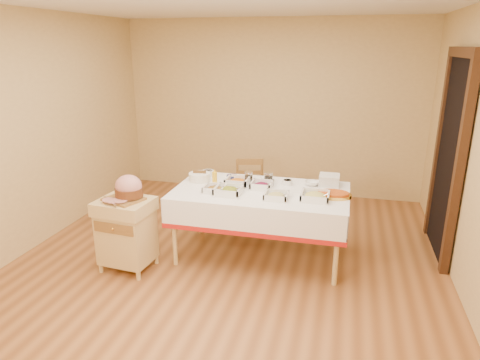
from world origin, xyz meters
name	(u,v)px	position (x,y,z in m)	size (l,w,h in m)	color
room_shell	(225,144)	(0.00, 0.00, 1.30)	(5.00, 5.00, 5.00)	#995D2F
doorway	(450,155)	(2.20, 0.90, 1.11)	(0.09, 1.10, 2.20)	black
dining_table	(261,204)	(0.30, 0.30, 0.60)	(1.82, 1.02, 0.76)	#D6B876
butcher_cart	(126,230)	(-0.96, -0.31, 0.43)	(0.57, 0.49, 0.75)	#D6B876
dining_chair	(250,191)	(-0.02, 1.16, 0.43)	(0.45, 0.43, 0.83)	olive
ham_on_board	(128,189)	(-0.92, -0.27, 0.86)	(0.38, 0.37, 0.25)	olive
serving_dish_a	(215,189)	(-0.16, 0.14, 0.79)	(0.22, 0.22, 0.09)	silver
serving_dish_b	(228,190)	(0.00, 0.11, 0.80)	(0.27, 0.27, 0.11)	silver
serving_dish_c	(276,196)	(0.50, 0.08, 0.79)	(0.23, 0.23, 0.09)	silver
serving_dish_d	(315,196)	(0.88, 0.16, 0.79)	(0.28, 0.28, 0.10)	silver
serving_dish_e	(238,182)	(0.02, 0.41, 0.80)	(0.26, 0.25, 0.12)	silver
serving_dish_f	(261,185)	(0.29, 0.37, 0.79)	(0.23, 0.22, 0.11)	silver
small_bowl_left	(208,172)	(-0.41, 0.67, 0.79)	(0.13, 0.13, 0.06)	silver
small_bowl_mid	(232,177)	(-0.08, 0.57, 0.79)	(0.13, 0.13, 0.05)	navy
small_bowl_right	(287,182)	(0.55, 0.54, 0.79)	(0.11, 0.11, 0.06)	silver
bowl_white_imported	(267,179)	(0.30, 0.64, 0.78)	(0.15, 0.15, 0.04)	silver
bowl_small_imported	(312,183)	(0.81, 0.59, 0.78)	(0.15, 0.15, 0.05)	silver
preserve_jar_left	(249,178)	(0.11, 0.53, 0.81)	(0.09, 0.09, 0.12)	silver
preserve_jar_right	(268,179)	(0.34, 0.54, 0.82)	(0.10, 0.10, 0.13)	silver
mustard_bottle	(215,178)	(-0.23, 0.37, 0.84)	(0.05, 0.05, 0.17)	gold
bread_basket	(200,177)	(-0.43, 0.45, 0.81)	(0.24, 0.24, 0.11)	white
plate_stack	(329,180)	(0.99, 0.64, 0.82)	(0.21, 0.21, 0.12)	silver
brass_platter	(333,194)	(1.05, 0.28, 0.78)	(0.36, 0.26, 0.05)	gold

